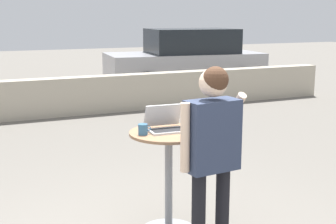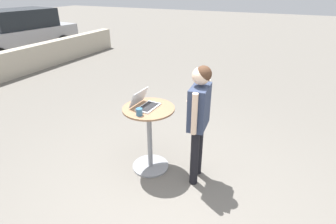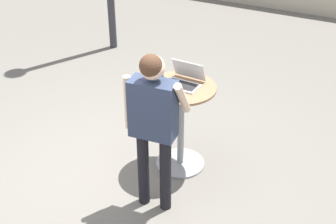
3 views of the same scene
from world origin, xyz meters
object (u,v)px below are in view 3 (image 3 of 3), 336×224
Objects in this scene: coffee_mug at (160,77)px; standing_person at (153,116)px; laptop at (184,79)px; cafe_table at (181,119)px.

standing_person is (0.30, -0.69, 0.01)m from coffee_mug.
standing_person is at bearing -86.22° from laptop.
standing_person is at bearing -85.63° from cafe_table.
laptop is 3.10× the size of coffee_mug.
laptop reaches higher than cafe_table.
standing_person reaches higher than laptop.
coffee_mug is at bearing -165.15° from laptop.
standing_person reaches higher than coffee_mug.
cafe_table is at bearing -92.86° from laptop.
laptop is (0.00, 0.06, 0.44)m from cafe_table.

